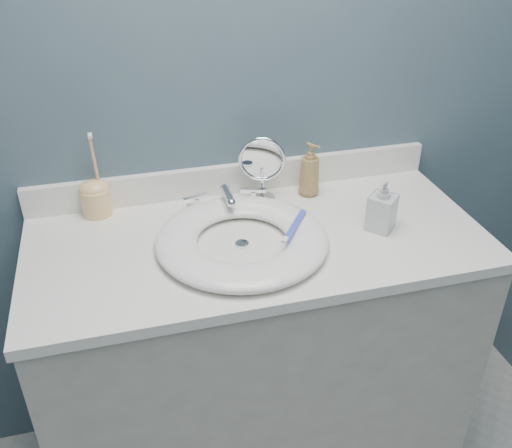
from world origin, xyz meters
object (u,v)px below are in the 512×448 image
object	(u,v)px
soap_bottle_clear	(383,205)
makeup_mirror	(262,166)
soap_bottle_amber	(310,169)
toothbrush_holder	(95,196)

from	to	relation	value
soap_bottle_clear	makeup_mirror	bearing A→B (deg)	-174.38
soap_bottle_amber	soap_bottle_clear	bearing A→B (deg)	-97.28
soap_bottle_amber	toothbrush_holder	xyz separation A→B (m)	(-0.62, 0.04, -0.03)
makeup_mirror	soap_bottle_amber	xyz separation A→B (m)	(0.15, 0.00, -0.03)
soap_bottle_clear	toothbrush_holder	distance (m)	0.79
soap_bottle_amber	soap_bottle_clear	distance (m)	0.27
soap_bottle_amber	toothbrush_holder	size ratio (longest dim) A/B	0.67
makeup_mirror	soap_bottle_amber	distance (m)	0.15
soap_bottle_amber	soap_bottle_clear	xyz separation A→B (m)	(0.12, -0.24, -0.01)
soap_bottle_amber	toothbrush_holder	bearing A→B (deg)	141.32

